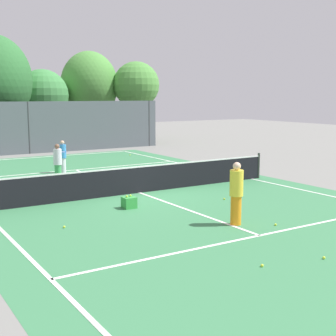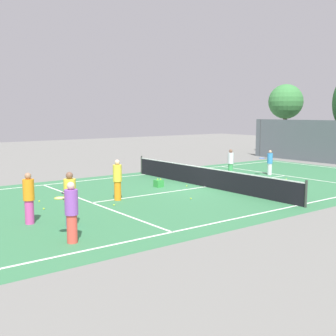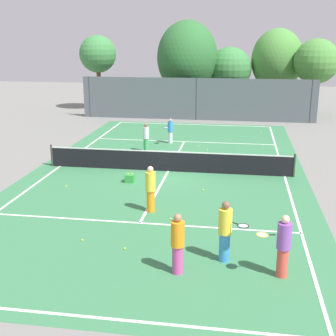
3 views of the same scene
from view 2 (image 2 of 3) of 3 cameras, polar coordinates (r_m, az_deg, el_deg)
The scene contains 20 objects.
ground_plane at distance 21.62m, azimuth 5.11°, elevation -2.55°, with size 80.00×80.00×0.00m, color slate.
court_surface at distance 21.62m, azimuth 5.11°, elevation -2.55°, with size 13.00×25.00×0.01m.
tennis_net at distance 21.54m, azimuth 5.12°, elevation -1.22°, with size 11.90×0.10×1.10m.
tree_3 at distance 40.48m, azimuth 15.58°, elevation 8.55°, with size 3.14×3.14×6.33m.
player_0 at distance 26.30m, azimuth 13.52°, elevation 0.77°, with size 0.55×0.90×1.51m.
player_1 at distance 15.03m, azimuth -18.23°, elevation -3.84°, with size 0.38×0.38×1.76m.
player_2 at distance 12.54m, azimuth -12.89°, elevation -5.74°, with size 0.97×0.48×1.79m.
player_3 at distance 14.19m, azimuth -13.06°, elevation -4.10°, with size 0.93×0.75×1.84m.
player_4 at distance 18.26m, azimuth -6.82°, elevation -1.55°, with size 0.38×0.38×1.76m.
player_5 at distance 25.29m, azimuth 8.42°, elevation 0.73°, with size 0.34×0.34×1.61m.
ball_crate at distance 21.50m, azimuth -1.27°, elevation -2.09°, with size 0.40×0.38×0.43m.
tennis_ball_0 at distance 24.73m, azimuth 15.64°, elevation -1.46°, with size 0.07×0.07×0.07m, color #CCE533.
tennis_ball_1 at distance 26.13m, azimuth -0.71°, elevation -0.72°, with size 0.07×0.07×0.07m, color #CCE533.
tennis_ball_2 at distance 23.79m, azimuth 15.58°, elevation -1.80°, with size 0.07×0.07×0.07m, color #CCE533.
tennis_ball_3 at distance 17.24m, azimuth -16.39°, elevation -5.28°, with size 0.07×0.07×0.07m, color #CCE533.
tennis_ball_4 at distance 23.06m, azimuth -7.26°, elevation -1.87°, with size 0.07×0.07×0.07m, color #CCE533.
tennis_ball_5 at distance 18.52m, azimuth 3.10°, elevation -4.12°, with size 0.07×0.07×0.07m, color #CCE533.
tennis_ball_7 at distance 17.36m, azimuth -7.29°, elevation -4.96°, with size 0.07×0.07×0.07m, color #CCE533.
tennis_ball_8 at distance 18.74m, azimuth -16.95°, elevation -4.30°, with size 0.07×0.07×0.07m, color #CCE533.
tennis_ball_9 at distance 21.65m, azimuth 2.53°, elevation -2.43°, with size 0.07×0.07×0.07m, color #CCE533.
Camera 2 is at (15.77, -14.31, 3.74)m, focal length 45.26 mm.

